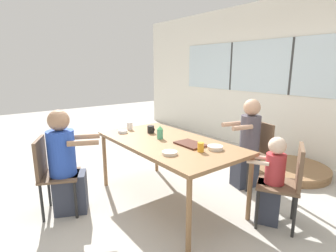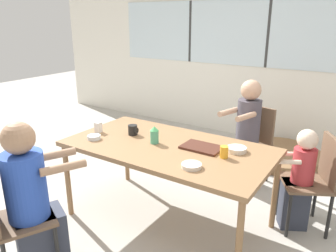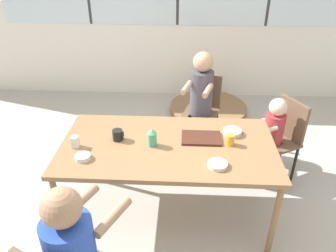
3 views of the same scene
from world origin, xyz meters
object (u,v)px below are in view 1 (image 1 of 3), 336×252
bowl_white_shallow (215,148)px  bowl_fruit (170,153)px  chair_for_toddler (288,179)px  person_man_blue_shirt (248,146)px  chair_for_man_blue_shirt (257,148)px  sippy_cup (160,132)px  juice_glass (201,147)px  milk_carton_small (130,126)px  person_toddler (271,183)px  bowl_cereal (123,132)px  coffee_mug (151,129)px  folded_table_stack (290,169)px  chair_for_woman_green_shirt (50,169)px  person_woman_green_shirt (66,166)px

bowl_white_shallow → bowl_fruit: size_ratio=1.07×
chair_for_toddler → person_man_blue_shirt: person_man_blue_shirt is taller
chair_for_man_blue_shirt → bowl_fruit: chair_for_man_blue_shirt is taller
bowl_white_shallow → sippy_cup: bearing=-162.5°
juice_glass → milk_carton_small: size_ratio=0.97×
person_toddler → bowl_cereal: (-1.69, -0.81, 0.33)m
chair_for_toddler → person_man_blue_shirt: (-0.84, 0.48, 0.05)m
chair_for_toddler → person_man_blue_shirt: bearing=31.4°
coffee_mug → folded_table_stack: coffee_mug is taller
chair_for_woman_green_shirt → person_man_blue_shirt: 2.48m
person_man_blue_shirt → bowl_fruit: person_man_blue_shirt is taller
chair_for_toddler → folded_table_stack: size_ratio=0.78×
person_man_blue_shirt → juice_glass: (0.20, -1.10, 0.24)m
chair_for_woman_green_shirt → person_man_blue_shirt: size_ratio=0.72×
person_woman_green_shirt → coffee_mug: person_woman_green_shirt is taller
milk_carton_small → person_man_blue_shirt: bearing=47.8°
coffee_mug → juice_glass: juice_glass is taller
person_woman_green_shirt → person_man_blue_shirt: (0.81, 2.17, 0.03)m
person_toddler → person_man_blue_shirt: bearing=22.9°
sippy_cup → folded_table_stack: 2.28m
person_man_blue_shirt → person_toddler: person_man_blue_shirt is taller
chair_for_toddler → person_toddler: person_toddler is taller
bowl_cereal → juice_glass: bearing=12.7°
chair_for_toddler → coffee_mug: 1.72m
person_toddler → bowl_fruit: 1.10m
bowl_white_shallow → chair_for_toddler: bearing=36.3°
person_toddler → folded_table_stack: person_toddler is taller
person_toddler → coffee_mug: size_ratio=9.85×
coffee_mug → bowl_cereal: (-0.23, -0.29, -0.03)m
person_man_blue_shirt → bowl_white_shallow: person_man_blue_shirt is taller
chair_for_man_blue_shirt → bowl_white_shallow: chair_for_man_blue_shirt is taller
chair_for_man_blue_shirt → milk_carton_small: (-1.13, -1.35, 0.29)m
chair_for_woman_green_shirt → chair_for_toddler: 2.51m
sippy_cup → chair_for_toddler: bearing=27.0°
folded_table_stack → milk_carton_small: bearing=-120.8°
milk_carton_small → bowl_fruit: (1.16, -0.20, -0.03)m
folded_table_stack → chair_for_woman_green_shirt: bearing=-108.1°
person_woman_green_shirt → chair_for_woman_green_shirt: bearing=-90.0°
chair_for_woman_green_shirt → bowl_fruit: (0.96, 0.91, 0.26)m
bowl_fruit → juice_glass: bearing=67.5°
person_man_blue_shirt → bowl_fruit: size_ratio=7.87×
chair_for_man_blue_shirt → sippy_cup: sippy_cup is taller
person_woman_green_shirt → bowl_fruit: 1.20m
chair_for_man_blue_shirt → folded_table_stack: size_ratio=0.78×
person_toddler → folded_table_stack: 1.61m
bowl_fruit → chair_for_toddler: bearing=50.3°
person_toddler → coffee_mug: bearing=80.6°
milk_carton_small → bowl_cereal: (0.10, -0.17, -0.03)m
chair_for_woman_green_shirt → juice_glass: bearing=73.5°
chair_for_man_blue_shirt → folded_table_stack: bearing=-83.7°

